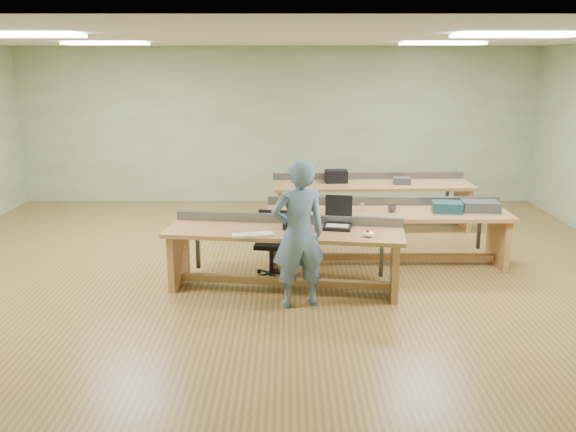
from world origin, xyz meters
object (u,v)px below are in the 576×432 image
object	(u,v)px
workbench_front	(285,245)
laptop_base	(337,227)
parts_bin_teal	(447,207)
mug	(392,209)
camera_bag	(295,223)
task_chair	(272,253)
drinks_can	(362,207)
workbench_mid	(386,224)
person	(298,234)
parts_bin_grey	(480,206)
workbench_back	(372,194)

from	to	relation	value
workbench_front	laptop_base	xyz separation A→B (m)	(0.64, 0.02, 0.21)
parts_bin_teal	mug	xyz separation A→B (m)	(-0.74, -0.01, -0.02)
camera_bag	task_chair	xyz separation A→B (m)	(-0.29, 0.46, -0.53)
laptop_base	drinks_can	world-z (taller)	drinks_can
laptop_base	task_chair	size ratio (longest dim) A/B	0.39
workbench_mid	drinks_can	world-z (taller)	drinks_can
person	mug	distance (m)	1.91
mug	parts_bin_grey	bearing A→B (deg)	3.28
mug	drinks_can	distance (m)	0.40
drinks_can	person	bearing A→B (deg)	-121.30
person	drinks_can	bearing A→B (deg)	-136.98
person	laptop_base	size ratio (longest dim) A/B	5.14
workbench_front	mug	world-z (taller)	workbench_front
workbench_front	camera_bag	distance (m)	0.31
laptop_base	camera_bag	world-z (taller)	camera_bag
camera_bag	parts_bin_teal	bearing A→B (deg)	42.84
workbench_back	parts_bin_teal	xyz separation A→B (m)	(0.74, -1.99, 0.25)
parts_bin_grey	drinks_can	xyz separation A→B (m)	(-1.60, -0.03, -0.01)
mug	workbench_back	bearing A→B (deg)	89.92
task_chair	parts_bin_teal	bearing A→B (deg)	17.72
laptop_base	parts_bin_grey	xyz separation A→B (m)	(2.01, 0.91, 0.05)
workbench_mid	mug	distance (m)	0.25
task_chair	drinks_can	world-z (taller)	drinks_can
camera_bag	drinks_can	size ratio (longest dim) A/B	2.28
task_chair	parts_bin_grey	distance (m)	2.90
task_chair	workbench_front	bearing A→B (deg)	-62.14
workbench_back	mug	xyz separation A→B (m)	(-0.00, -2.00, 0.23)
workbench_mid	camera_bag	world-z (taller)	camera_bag
parts_bin_grey	mug	distance (m)	1.21
laptop_base	parts_bin_grey	size ratio (longest dim) A/B	0.68
workbench_mid	task_chair	distance (m)	1.66
camera_bag	drinks_can	distance (m)	1.30
task_chair	person	bearing A→B (deg)	-64.43
camera_bag	task_chair	world-z (taller)	camera_bag
workbench_back	person	xyz separation A→B (m)	(-1.28, -3.42, 0.28)
workbench_mid	drinks_can	bearing A→B (deg)	-172.13
workbench_front	workbench_back	world-z (taller)	same
task_chair	parts_bin_grey	bearing A→B (deg)	17.28
workbench_mid	workbench_front	bearing A→B (deg)	-145.10
parts_bin_teal	parts_bin_grey	distance (m)	0.47
workbench_front	workbench_mid	world-z (taller)	same
person	camera_bag	xyz separation A→B (m)	(-0.04, 0.54, -0.01)
workbench_mid	parts_bin_teal	bearing A→B (deg)	-5.28
person	drinks_can	distance (m)	1.71
task_chair	drinks_can	xyz separation A→B (m)	(1.21, 0.45, 0.50)
workbench_mid	task_chair	xyz separation A→B (m)	(-1.56, -0.50, -0.26)
camera_bag	parts_bin_teal	xyz separation A→B (m)	(2.06, 0.88, -0.02)
task_chair	camera_bag	bearing A→B (deg)	-50.09
workbench_mid	mug	bearing A→B (deg)	-59.17
person	parts_bin_teal	world-z (taller)	person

